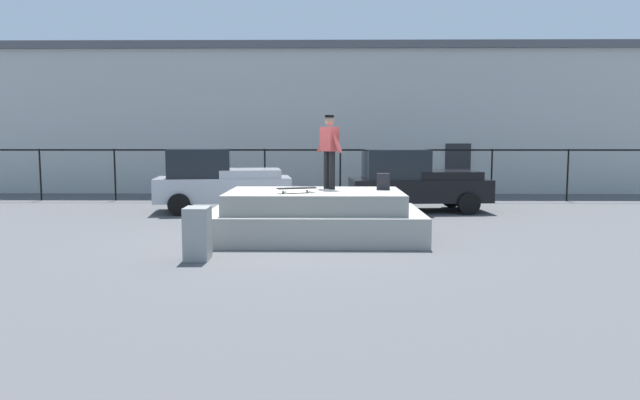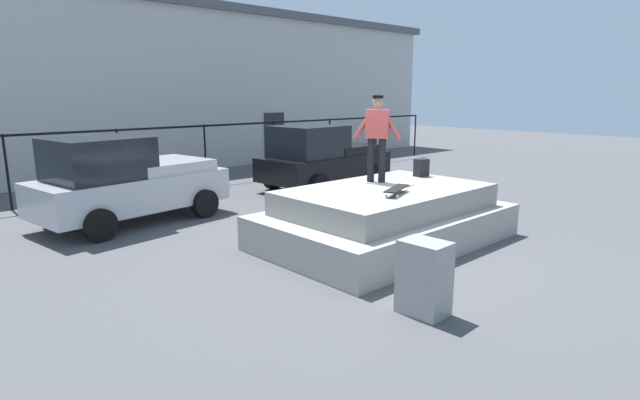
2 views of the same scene
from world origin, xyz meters
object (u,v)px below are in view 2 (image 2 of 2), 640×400
at_px(skateboard, 397,189).
at_px(car_silver_pickup_near, 126,181).
at_px(car_black_pickup_mid, 322,157).
at_px(utility_box, 424,278).
at_px(skateboarder, 377,132).
at_px(backpack, 421,168).

bearing_deg(skateboard, car_silver_pickup_near, 116.36).
xyz_separation_m(skateboard, car_silver_pickup_near, (-2.62, 5.30, -0.22)).
relative_size(car_black_pickup_mid, utility_box, 4.38).
distance_m(skateboard, car_black_pickup_mid, 6.33).
distance_m(skateboarder, car_black_pickup_mid, 5.16).
xyz_separation_m(skateboarder, car_black_pickup_mid, (2.58, 4.33, -1.11)).
xyz_separation_m(car_silver_pickup_near, car_black_pickup_mid, (5.90, 0.11, -0.01)).
xyz_separation_m(skateboarder, backpack, (1.23, -0.19, -0.80)).
relative_size(skateboarder, skateboard, 1.98).
bearing_deg(skateboarder, backpack, -8.99).
height_order(skateboard, car_silver_pickup_near, car_silver_pickup_near).
relative_size(backpack, car_silver_pickup_near, 0.09).
relative_size(skateboarder, car_black_pickup_mid, 0.40).
distance_m(backpack, car_black_pickup_mid, 4.73).
bearing_deg(backpack, car_black_pickup_mid, -96.38).
bearing_deg(car_black_pickup_mid, car_silver_pickup_near, -178.90).
relative_size(skateboard, backpack, 2.29).
xyz_separation_m(skateboard, backpack, (1.93, 0.88, 0.08)).
height_order(skateboarder, utility_box, skateboarder).
bearing_deg(car_silver_pickup_near, skateboard, -63.64).
bearing_deg(skateboard, backpack, 24.61).
height_order(skateboarder, car_silver_pickup_near, skateboarder).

